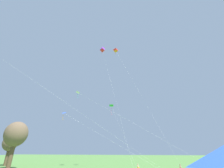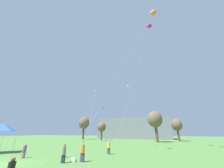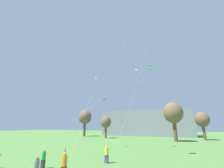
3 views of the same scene
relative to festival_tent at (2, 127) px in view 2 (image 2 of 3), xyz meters
name	(u,v)px [view 2 (image 2 of 3)]	position (x,y,z in m)	size (l,w,h in m)	color
distant_building	(134,128)	(12.31, 52.01, 1.10)	(34.09, 11.42, 9.48)	slate
tree_far_right	(155,120)	(23.00, 30.67, 3.17)	(4.75, 4.75, 9.59)	brown
tree_near_right	(102,127)	(2.53, 34.12, 1.17)	(3.36, 3.36, 6.78)	brown
tree_far_centre	(177,125)	(30.18, 37.81, 1.69)	(3.72, 3.72, 7.50)	brown
tree_far_left	(84,123)	(-8.36, 38.79, 3.22)	(4.78, 4.78, 9.65)	brown
festival_tent	(2,127)	(0.00, 0.00, 0.00)	(3.38, 3.38, 4.25)	#B7B7BC
cooler_box	(73,160)	(14.49, -1.21, -3.47)	(0.54, 0.33, 0.34)	white
person_grey_shirt	(64,154)	(13.86, -2.08, -2.81)	(0.37, 0.37, 1.55)	#282833
person_purple_shirt	(24,150)	(7.62, -1.47, -2.79)	(0.37, 0.37, 1.58)	brown
person_green_shirt	(64,150)	(11.95, 0.38, -2.80)	(0.37, 0.37, 1.55)	#282833
person_yellow_shirt	(109,147)	(16.38, 4.46, -2.70)	(0.40, 0.40, 1.94)	#473860
person_orange_shirt	(83,151)	(15.43, -1.03, -2.65)	(0.42, 0.42, 2.04)	#473860
kite_yellow_diamond_0	(96,91)	(3.78, 24.78, 13.34)	(12.15, 26.18, 17.52)	silver
kite_red_box_1	(153,13)	(25.49, 8.58, 24.99)	(11.88, 10.90, 29.12)	silver
kite_green_delta_2	(138,84)	(20.75, 8.99, 8.10)	(5.00, 5.43, 12.13)	silver
kite_purple_box_3	(149,26)	(24.38, 12.08, 24.86)	(8.31, 7.98, 29.06)	silver
kite_blue_delta_4	(103,109)	(11.27, 13.96, 4.63)	(3.54, 15.88, 8.65)	silver
kite_white_delta_5	(128,86)	(17.54, 14.61, 9.93)	(2.51, 23.22, 14.12)	silver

